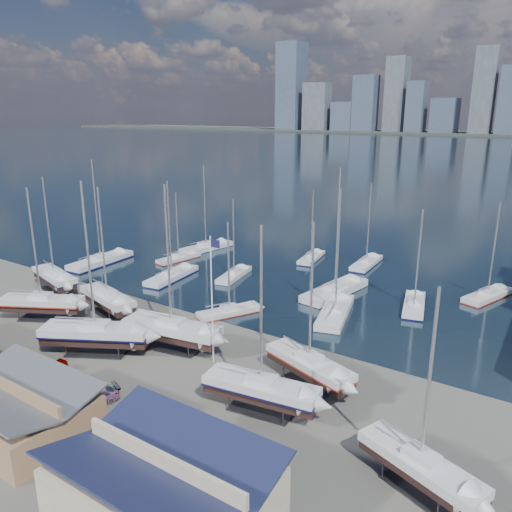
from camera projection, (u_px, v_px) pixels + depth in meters
The scene contains 28 objects.
ground at pixel (160, 352), 52.91m from camera, with size 1400.00×1400.00×0.00m, color #605E59.
shed_grey at pixel (16, 405), 39.53m from camera, with size 12.60×8.40×4.17m.
shed_blue at pixel (163, 482), 30.93m from camera, with size 13.65×9.45×4.71m.
sailboat_cradle_0 at pixel (54, 277), 70.44m from camera, with size 10.42×5.23×16.20m.
sailboat_cradle_1 at pixel (41, 303), 60.87m from camera, with size 10.20×7.22×16.24m.
sailboat_cradle_2 at pixel (107, 298), 62.41m from camera, with size 10.22×4.97×16.07m.
sailboat_cradle_3 at pixel (96, 334), 52.21m from camera, with size 11.50×8.20×18.18m.
sailboat_cradle_4 at pixel (172, 330), 53.18m from camera, with size 11.29×4.88×17.70m.
sailboat_cradle_5 at pixel (261, 389), 41.96m from camera, with size 10.36×4.24×16.24m.
sailboat_cradle_6 at pixel (309, 365), 46.04m from camera, with size 9.96×5.63×15.56m.
sailboat_cradle_7 at pixel (420, 466), 32.97m from camera, with size 9.17×5.46×14.59m.
sailboat_moored_0 at pixel (101, 262), 83.47m from camera, with size 4.19×12.29×18.07m.
sailboat_moored_1 at pixel (179, 259), 85.46m from camera, with size 3.57×8.43×12.22m.
sailboat_moored_2 at pixel (206, 248), 91.86m from camera, with size 4.77×11.13×16.27m.
sailboat_moored_3 at pixel (172, 277), 75.93m from camera, with size 4.18×10.73×15.62m.
sailboat_moored_4 at pixel (234, 275), 76.65m from camera, with size 4.01×8.79×12.82m.
sailboat_moored_5 at pixel (311, 258), 85.70m from camera, with size 3.73×8.80×12.74m.
sailboat_moored_6 at pixel (229, 312), 62.57m from camera, with size 5.96×8.44×12.44m.
sailboat_moored_7 at pixel (335, 292), 69.49m from camera, with size 5.22×12.55×18.37m.
sailboat_moored_8 at pixel (366, 264), 82.43m from camera, with size 3.19×9.67×14.26m.
sailboat_moored_9 at pixel (335, 314), 62.10m from camera, with size 5.83×11.47×16.68m.
sailboat_moored_10 at pixel (414, 306), 64.66m from camera, with size 4.68×9.44×13.60m.
sailboat_moored_11 at pixel (488, 297), 67.98m from camera, with size 5.47×9.70×13.98m.
car_a at pixel (46, 371), 47.60m from camera, with size 1.71×4.24×1.44m, color gray.
car_b at pixel (14, 370), 48.00m from camera, with size 1.38×3.95×1.30m, color gray.
car_c at pixel (124, 429), 38.88m from camera, with size 2.40×5.20×1.44m, color gray.
car_d at pixel (93, 398), 43.20m from camera, with size 1.82×4.49×1.30m, color gray.
flagpole at pixel (212, 291), 48.63m from camera, with size 1.16×0.12×13.23m.
Camera 1 is at (35.10, -44.27, 24.52)m, focal length 35.00 mm.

